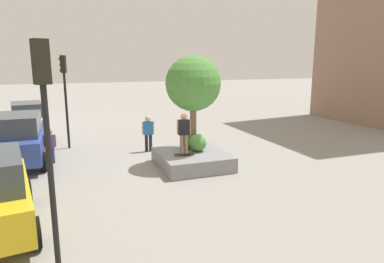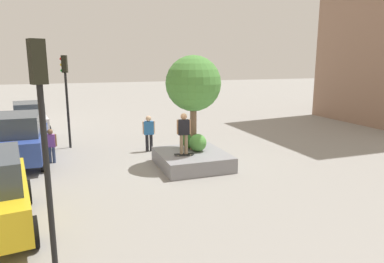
% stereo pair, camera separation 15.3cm
% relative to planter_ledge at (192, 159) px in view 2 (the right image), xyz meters
% --- Properties ---
extents(ground_plane, '(120.00, 120.00, 0.00)m').
position_rel_planter_ledge_xyz_m(ground_plane, '(0.34, -0.05, -0.31)').
color(ground_plane, gray).
extents(planter_ledge, '(3.07, 2.79, 0.62)m').
position_rel_planter_ledge_xyz_m(planter_ledge, '(0.00, 0.00, 0.00)').
color(planter_ledge, gray).
rests_on(planter_ledge, ground).
extents(plaza_tree, '(2.35, 2.35, 4.04)m').
position_rel_planter_ledge_xyz_m(plaza_tree, '(0.45, -0.22, 3.15)').
color(plaza_tree, brown).
rests_on(plaza_tree, planter_ledge).
extents(boxwood_shrub, '(0.78, 0.78, 0.78)m').
position_rel_planter_ledge_xyz_m(boxwood_shrub, '(0.72, -0.15, 0.70)').
color(boxwood_shrub, '#2D6628').
rests_on(boxwood_shrub, planter_ledge).
extents(hedge_clump, '(0.75, 0.75, 0.75)m').
position_rel_planter_ledge_xyz_m(hedge_clump, '(0.09, -0.30, 0.68)').
color(hedge_clump, '#4C8C3D').
rests_on(hedge_clump, planter_ledge).
extents(skateboard, '(0.31, 0.82, 0.07)m').
position_rel_planter_ledge_xyz_m(skateboard, '(-0.35, 0.48, 0.37)').
color(skateboard, black).
rests_on(skateboard, planter_ledge).
extents(skateboarder, '(0.28, 0.56, 1.67)m').
position_rel_planter_ledge_xyz_m(skateboarder, '(-0.35, 0.48, 1.35)').
color(skateboarder, '#847056').
rests_on(skateboarder, skateboard).
extents(sedan_parked, '(4.76, 2.26, 2.21)m').
position_rel_planter_ledge_xyz_m(sedan_parked, '(2.91, 6.87, 0.81)').
color(sedan_parked, '#2D479E').
rests_on(sedan_parked, ground).
extents(police_car, '(4.55, 2.50, 2.02)m').
position_rel_planter_ledge_xyz_m(police_car, '(9.09, 7.04, 0.72)').
color(police_car, white).
rests_on(police_car, ground).
extents(traffic_light_corner, '(0.33, 0.37, 4.68)m').
position_rel_planter_ledge_xyz_m(traffic_light_corner, '(5.19, 4.85, 2.88)').
color(traffic_light_corner, black).
rests_on(traffic_light_corner, ground).
extents(traffic_light_median, '(0.37, 0.35, 4.83)m').
position_rel_planter_ledge_xyz_m(traffic_light_median, '(-6.04, 5.29, 2.96)').
color(traffic_light_median, black).
rests_on(traffic_light_median, ground).
extents(passerby_with_bag, '(0.56, 0.26, 1.66)m').
position_rel_planter_ledge_xyz_m(passerby_with_bag, '(-4.50, 6.12, 0.65)').
color(passerby_with_bag, '#8C9EB7').
rests_on(passerby_with_bag, ground).
extents(pedestrian_crossing, '(0.28, 0.50, 1.52)m').
position_rel_planter_ledge_xyz_m(pedestrian_crossing, '(2.57, 5.63, 0.57)').
color(pedestrian_crossing, navy).
rests_on(pedestrian_crossing, ground).
extents(bystander_watching, '(0.28, 0.60, 1.79)m').
position_rel_planter_ledge_xyz_m(bystander_watching, '(3.10, 1.15, 0.72)').
color(bystander_watching, black).
rests_on(bystander_watching, ground).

